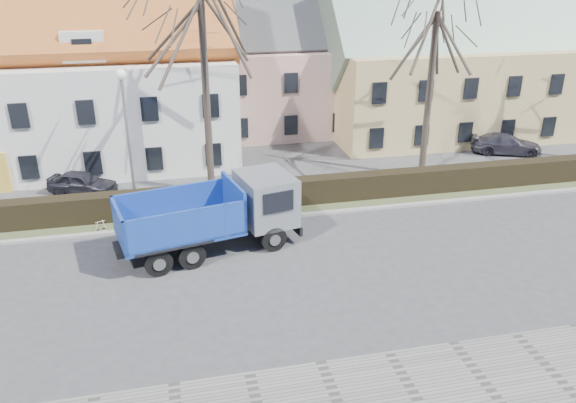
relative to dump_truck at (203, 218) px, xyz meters
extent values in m
plane|color=#3C3C3E|center=(2.88, -2.07, -1.56)|extent=(120.00, 120.00, 0.00)
cube|color=gray|center=(2.88, 2.53, -1.50)|extent=(80.00, 0.30, 0.12)
cube|color=#414C2A|center=(2.88, 4.13, -1.51)|extent=(80.00, 3.00, 0.10)
cube|color=black|center=(2.88, 3.93, -0.91)|extent=(60.00, 0.90, 1.30)
imported|color=black|center=(-5.78, 7.79, -0.94)|extent=(3.89, 2.74, 1.23)
imported|color=#33323D|center=(19.86, 9.00, -0.93)|extent=(4.67, 3.22, 1.25)
camera|label=1|loc=(-1.08, -21.42, 9.92)|focal=35.00mm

